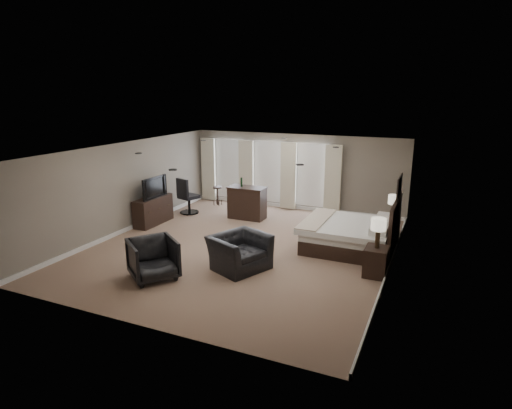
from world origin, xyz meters
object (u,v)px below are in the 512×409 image
at_px(nightstand_near, 376,261).
at_px(bar_stool_right, 240,205).
at_px(nightstand_far, 392,227).
at_px(tv, 152,195).
at_px(armchair_far, 153,257).
at_px(bar_stool_left, 218,196).
at_px(armchair_near, 239,246).
at_px(dresser, 153,211).
at_px(bar_counter, 247,203).
at_px(lamp_far, 393,206).
at_px(desk_chair, 189,196).
at_px(lamp_near, 378,233).
at_px(bed, 350,222).

relative_size(nightstand_near, bar_stool_right, 0.78).
bearing_deg(nightstand_far, tv, -165.91).
height_order(armchair_far, bar_stool_left, armchair_far).
relative_size(armchair_near, bar_stool_right, 1.47).
xyz_separation_m(dresser, bar_counter, (2.42, 1.70, 0.10)).
distance_m(lamp_far, bar_stool_left, 6.30).
relative_size(lamp_far, desk_chair, 0.53).
distance_m(tv, bar_counter, 2.98).
bearing_deg(nightstand_near, desk_chair, 158.26).
height_order(lamp_near, armchair_far, lamp_near).
bearing_deg(bed, tv, -177.28).
height_order(armchair_far, bar_counter, bar_counter).
xyz_separation_m(nightstand_near, lamp_far, (0.00, 2.90, 0.56)).
xyz_separation_m(armchair_near, bar_stool_right, (-1.81, 3.77, -0.12)).
bearing_deg(armchair_far, tv, 73.81).
height_order(lamp_near, lamp_far, lamp_near).
height_order(bed, lamp_near, bed).
distance_m(bed, armchair_far, 5.05).
xyz_separation_m(lamp_near, armchair_far, (-4.44, -2.13, -0.50)).
distance_m(lamp_far, desk_chair, 6.55).
bearing_deg(bar_stool_right, tv, -141.32).
distance_m(nightstand_far, bar_stool_left, 6.27).
relative_size(nightstand_far, tv, 0.50).
bearing_deg(nightstand_near, lamp_far, 90.00).
bearing_deg(bar_stool_left, nightstand_near, -32.56).
xyz_separation_m(nightstand_near, armchair_far, (-4.44, -2.13, 0.17)).
bearing_deg(bar_counter, lamp_far, 0.47).
height_order(lamp_near, armchair_near, lamp_near).
distance_m(nightstand_far, bar_stool_right, 4.76).
relative_size(nightstand_far, armchair_far, 0.57).
bearing_deg(bar_stool_right, armchair_near, -64.44).
distance_m(lamp_near, bar_stool_right, 5.60).
distance_m(tv, bar_stool_left, 2.94).
bearing_deg(nightstand_far, nightstand_near, -90.00).
relative_size(nightstand_far, desk_chair, 0.46).
relative_size(nightstand_far, lamp_far, 0.86).
height_order(armchair_near, armchair_far, armchair_near).
bearing_deg(tv, armchair_near, -117.24).
bearing_deg(tv, armchair_far, -143.05).
distance_m(lamp_far, armchair_near, 4.81).
height_order(dresser, armchair_near, armchair_near).
bearing_deg(lamp_near, nightstand_far, 90.00).
height_order(bed, tv, bed).
distance_m(dresser, armchair_near, 4.47).
height_order(nightstand_near, lamp_far, lamp_far).
relative_size(nightstand_far, armchair_near, 0.45).
bearing_deg(lamp_far, bar_stool_left, 170.37).
distance_m(dresser, armchair_far, 4.12).
bearing_deg(armchair_far, desk_chair, 60.72).
bearing_deg(armchair_far, nightstand_far, -4.57).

